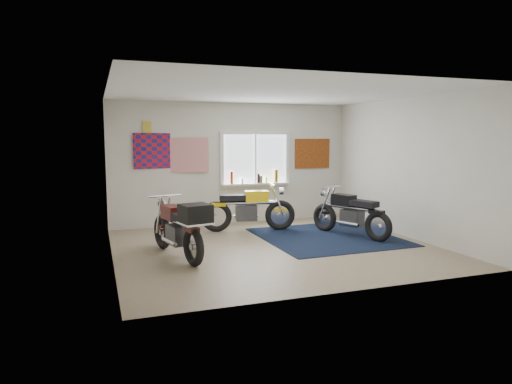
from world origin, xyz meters
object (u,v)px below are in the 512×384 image
object	(u,v)px
yellow_triumph	(248,210)
navy_rug	(327,237)
maroon_tourer	(180,228)
black_chrome_bike	(350,215)

from	to	relation	value
yellow_triumph	navy_rug	bearing A→B (deg)	-29.74
navy_rug	yellow_triumph	size ratio (longest dim) A/B	1.33
navy_rug	yellow_triumph	xyz separation A→B (m)	(-1.26, 1.10, 0.43)
maroon_tourer	black_chrome_bike	bearing A→B (deg)	-93.51
yellow_triumph	black_chrome_bike	xyz separation A→B (m)	(1.73, -1.17, -0.01)
black_chrome_bike	maroon_tourer	size ratio (longest dim) A/B	0.94
black_chrome_bike	maroon_tourer	bearing A→B (deg)	77.28
yellow_triumph	black_chrome_bike	distance (m)	2.08
navy_rug	maroon_tourer	bearing A→B (deg)	-168.17
yellow_triumph	maroon_tourer	xyz separation A→B (m)	(-1.72, -1.72, 0.07)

